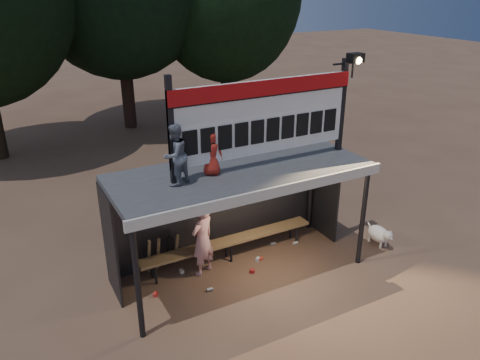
# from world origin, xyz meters

# --- Properties ---
(ground) EXTENTS (80.00, 80.00, 0.00)m
(ground) POSITION_xyz_m (0.00, 0.00, 0.00)
(ground) COLOR brown
(ground) RESTS_ON ground
(player) EXTENTS (0.68, 0.58, 1.58)m
(player) POSITION_xyz_m (-0.69, 0.35, 0.79)
(player) COLOR silver
(player) RESTS_ON ground
(child_a) EXTENTS (0.67, 0.62, 1.09)m
(child_a) POSITION_xyz_m (-1.34, -0.10, 2.87)
(child_a) COLOR slate
(child_a) RESTS_ON dugout_shelter
(child_b) EXTENTS (0.49, 0.42, 0.84)m
(child_b) POSITION_xyz_m (-0.59, 0.02, 2.74)
(child_b) COLOR #AB241A
(child_b) RESTS_ON dugout_shelter
(dugout_shelter) EXTENTS (5.10, 2.08, 2.32)m
(dugout_shelter) POSITION_xyz_m (0.00, 0.24, 1.85)
(dugout_shelter) COLOR #3B3C3E
(dugout_shelter) RESTS_ON ground
(scoreboard_assembly) EXTENTS (4.10, 0.27, 1.99)m
(scoreboard_assembly) POSITION_xyz_m (0.56, -0.01, 3.32)
(scoreboard_assembly) COLOR black
(scoreboard_assembly) RESTS_ON dugout_shelter
(bench) EXTENTS (4.00, 0.35, 0.48)m
(bench) POSITION_xyz_m (0.00, 0.55, 0.43)
(bench) COLOR olive
(bench) RESTS_ON ground
(dog) EXTENTS (0.36, 0.81, 0.49)m
(dog) POSITION_xyz_m (3.32, -0.56, 0.28)
(dog) COLOR white
(dog) RESTS_ON ground
(bats) EXTENTS (0.67, 0.35, 0.84)m
(bats) POSITION_xyz_m (-1.40, 0.82, 0.43)
(bats) COLOR olive
(bats) RESTS_ON ground
(litter) EXTENTS (3.60, 0.96, 0.08)m
(litter) POSITION_xyz_m (0.01, 0.18, 0.04)
(litter) COLOR red
(litter) RESTS_ON ground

